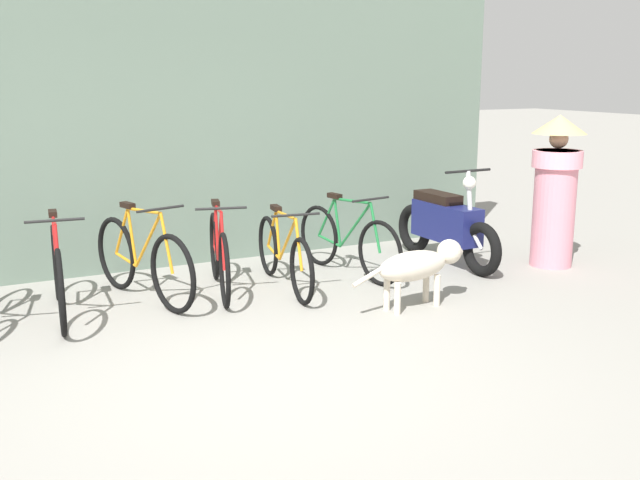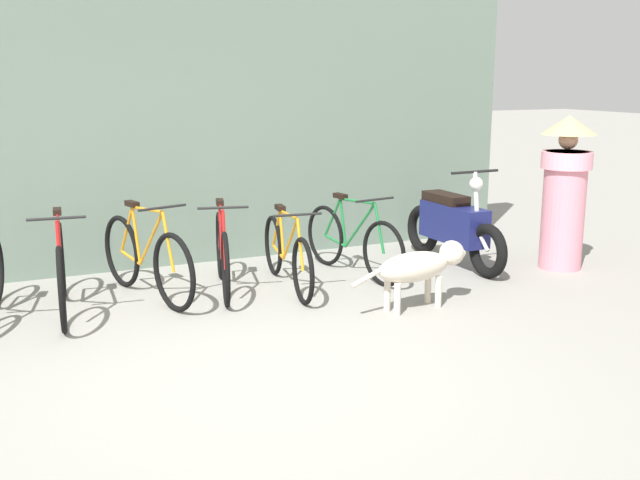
{
  "view_description": "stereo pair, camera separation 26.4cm",
  "coord_description": "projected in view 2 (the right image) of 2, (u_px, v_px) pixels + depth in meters",
  "views": [
    {
      "loc": [
        -1.88,
        -4.47,
        2.06
      ],
      "look_at": [
        0.98,
        1.16,
        0.65
      ],
      "focal_mm": 42.0,
      "sensor_mm": 36.0,
      "label": 1
    },
    {
      "loc": [
        -1.64,
        -4.58,
        2.06
      ],
      "look_at": [
        0.98,
        1.16,
        0.65
      ],
      "focal_mm": 42.0,
      "sensor_mm": 36.0,
      "label": 2
    }
  ],
  "objects": [
    {
      "name": "motorcycle",
      "position": [
        453.0,
        226.0,
        8.15
      ],
      "size": [
        0.58,
        1.78,
        1.08
      ],
      "rotation": [
        0.0,
        0.0,
        -1.56
      ],
      "color": "black",
      "rests_on": "ground"
    },
    {
      "name": "shop_wall_back",
      "position": [
        147.0,
        124.0,
        7.88
      ],
      "size": [
        8.76,
        0.2,
        3.07
      ],
      "color": "slate",
      "rests_on": "ground"
    },
    {
      "name": "bicycle_1",
      "position": [
        61.0,
        271.0,
        6.5
      ],
      "size": [
        0.46,
        1.74,
        0.93
      ],
      "rotation": [
        0.0,
        0.0,
        -1.67
      ],
      "color": "black",
      "rests_on": "ground"
    },
    {
      "name": "bicycle_5",
      "position": [
        353.0,
        242.0,
        7.75
      ],
      "size": [
        0.46,
        1.67,
        0.86
      ],
      "rotation": [
        0.0,
        0.0,
        -1.41
      ],
      "color": "black",
      "rests_on": "ground"
    },
    {
      "name": "person_in_robes",
      "position": [
        565.0,
        188.0,
        7.92
      ],
      "size": [
        0.8,
        0.8,
        1.63
      ],
      "rotation": [
        0.0,
        0.0,
        3.84
      ],
      "color": "pink",
      "rests_on": "ground"
    },
    {
      "name": "ground_plane",
      "position": [
        261.0,
        377.0,
        5.19
      ],
      "size": [
        60.0,
        60.0,
        0.0
      ],
      "primitive_type": "plane",
      "color": "gray"
    },
    {
      "name": "stray_dog",
      "position": [
        421.0,
        266.0,
        6.65
      ],
      "size": [
        1.25,
        0.35,
        0.58
      ],
      "rotation": [
        0.0,
        0.0,
        0.11
      ],
      "color": "beige",
      "rests_on": "ground"
    },
    {
      "name": "bicycle_2",
      "position": [
        146.0,
        259.0,
        6.94
      ],
      "size": [
        0.58,
        1.69,
        0.92
      ],
      "rotation": [
        0.0,
        0.0,
        -1.3
      ],
      "color": "black",
      "rests_on": "ground"
    },
    {
      "name": "bicycle_3",
      "position": [
        222.0,
        254.0,
        7.17
      ],
      "size": [
        0.53,
        1.64,
        0.89
      ],
      "rotation": [
        0.0,
        0.0,
        -1.82
      ],
      "color": "black",
      "rests_on": "ground"
    },
    {
      "name": "bicycle_4",
      "position": [
        287.0,
        255.0,
        7.28
      ],
      "size": [
        0.46,
        1.7,
        0.81
      ],
      "rotation": [
        0.0,
        0.0,
        -1.69
      ],
      "color": "black",
      "rests_on": "ground"
    }
  ]
}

